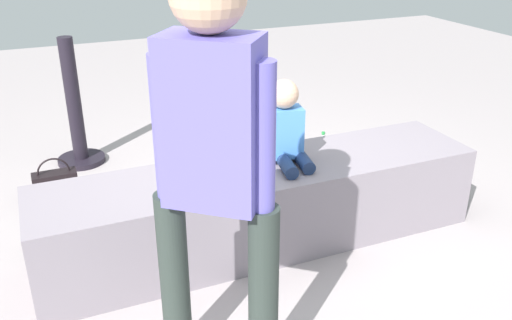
# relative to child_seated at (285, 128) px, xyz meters

# --- Properties ---
(ground_plane) EXTENTS (12.00, 12.00, 0.00)m
(ground_plane) POSITION_rel_child_seated_xyz_m (-0.14, -0.01, -0.70)
(ground_plane) COLOR #A09597
(concrete_ledge) EXTENTS (2.55, 0.57, 0.49)m
(concrete_ledge) POSITION_rel_child_seated_xyz_m (-0.14, -0.01, -0.46)
(concrete_ledge) COLOR gray
(concrete_ledge) RESTS_ON ground_plane
(child_seated) EXTENTS (0.28, 0.33, 0.48)m
(child_seated) POSITION_rel_child_seated_xyz_m (0.00, 0.00, 0.00)
(child_seated) COLOR navy
(child_seated) RESTS_ON concrete_ledge
(adult_standing) EXTENTS (0.42, 0.38, 1.69)m
(adult_standing) POSITION_rel_child_seated_xyz_m (-0.70, -0.84, 0.32)
(adult_standing) COLOR #2D3732
(adult_standing) RESTS_ON ground_plane
(cake_plate) EXTENTS (0.22, 0.22, 0.07)m
(cake_plate) POSITION_rel_child_seated_xyz_m (-0.26, -0.03, -0.19)
(cake_plate) COLOR white
(cake_plate) RESTS_ON concrete_ledge
(gift_bag) EXTENTS (0.19, 0.12, 0.29)m
(gift_bag) POSITION_rel_child_seated_xyz_m (-0.21, 0.67, -0.57)
(gift_bag) COLOR #59C6B2
(gift_bag) RESTS_ON ground_plane
(railing_post) EXTENTS (0.36, 0.36, 0.98)m
(railing_post) POSITION_rel_child_seated_xyz_m (-0.99, 1.60, -0.34)
(railing_post) COLOR black
(railing_post) RESTS_ON ground_plane
(water_bottle_near_gift) EXTENTS (0.06, 0.06, 0.23)m
(water_bottle_near_gift) POSITION_rel_child_seated_xyz_m (0.78, 0.91, -0.60)
(water_bottle_near_gift) COLOR silver
(water_bottle_near_gift) RESTS_ON ground_plane
(party_cup_red) EXTENTS (0.07, 0.07, 0.12)m
(party_cup_red) POSITION_rel_child_seated_xyz_m (0.16, 1.02, -0.64)
(party_cup_red) COLOR red
(party_cup_red) RESTS_ON ground_plane
(cake_box_white) EXTENTS (0.41, 0.38, 0.15)m
(cake_box_white) POSITION_rel_child_seated_xyz_m (-0.58, 0.47, -0.63)
(cake_box_white) COLOR white
(cake_box_white) RESTS_ON ground_plane
(handbag_black_leather) EXTENTS (0.29, 0.12, 0.30)m
(handbag_black_leather) POSITION_rel_child_seated_xyz_m (-1.22, 1.04, -0.60)
(handbag_black_leather) COLOR black
(handbag_black_leather) RESTS_ON ground_plane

